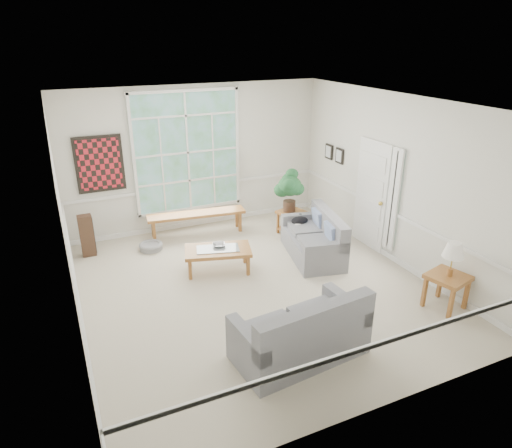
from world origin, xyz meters
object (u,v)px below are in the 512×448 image
(loveseat_right, at_px, (313,236))
(end_table, at_px, (291,222))
(coffee_table, at_px, (218,260))
(side_table, at_px, (446,291))
(loveseat_front, at_px, (300,325))

(loveseat_right, distance_m, end_table, 1.13)
(coffee_table, bearing_deg, side_table, -26.80)
(loveseat_right, height_order, side_table, loveseat_right)
(end_table, height_order, side_table, side_table)
(loveseat_front, distance_m, coffee_table, 2.62)
(loveseat_front, xyz_separation_m, end_table, (1.79, 3.52, -0.21))
(loveseat_front, height_order, coffee_table, loveseat_front)
(side_table, bearing_deg, loveseat_front, -178.61)
(loveseat_front, distance_m, side_table, 2.60)
(loveseat_right, relative_size, end_table, 3.15)
(loveseat_right, bearing_deg, loveseat_front, -111.83)
(loveseat_right, relative_size, loveseat_front, 0.93)
(coffee_table, bearing_deg, end_table, 40.65)
(loveseat_right, height_order, loveseat_front, loveseat_front)
(loveseat_front, height_order, side_table, loveseat_front)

